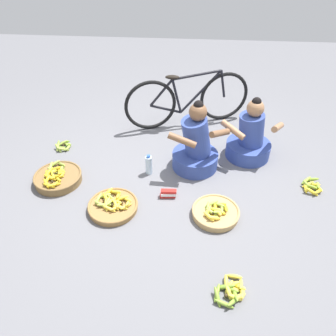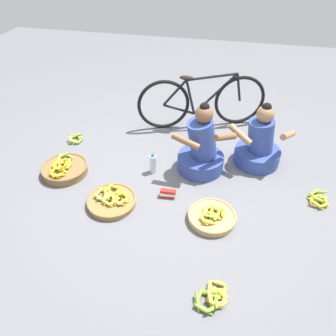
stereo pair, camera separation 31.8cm
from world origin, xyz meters
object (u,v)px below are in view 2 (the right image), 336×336
object	(u,v)px
banana_basket_front_right	(212,217)
water_bottle	(153,164)
banana_basket_back_left	(64,169)
loose_bananas_near_vendor	(319,199)
vendor_woman_behind	(259,145)
bicycle_leaning	(202,102)
loose_bananas_back_center	(213,297)
loose_bananas_back_right	(75,139)
packet_carton_stack	(168,194)
vendor_woman_front	(201,149)
banana_basket_mid_left	(112,200)

from	to	relation	value
banana_basket_front_right	water_bottle	bearing A→B (deg)	140.51
banana_basket_back_left	loose_bananas_near_vendor	size ratio (longest dim) A/B	1.71
vendor_woman_behind	banana_basket_front_right	bearing A→B (deg)	-112.00
vendor_woman_behind	banana_basket_front_right	size ratio (longest dim) A/B	1.65
bicycle_leaning	loose_bananas_back_center	xyz separation A→B (m)	(0.43, -2.52, -0.33)
vendor_woman_behind	loose_bananas_back_right	distance (m)	2.28
loose_bananas_back_center	loose_bananas_near_vendor	xyz separation A→B (m)	(0.94, 1.30, 0.00)
vendor_woman_behind	bicycle_leaning	bearing A→B (deg)	137.20
loose_bananas_back_center	packet_carton_stack	world-z (taller)	packet_carton_stack
loose_bananas_near_vendor	packet_carton_stack	world-z (taller)	packet_carton_stack
vendor_woman_front	banana_basket_front_right	world-z (taller)	vendor_woman_front
packet_carton_stack	vendor_woman_front	bearing A→B (deg)	63.91
water_bottle	bicycle_leaning	bearing A→B (deg)	70.87
loose_bananas_near_vendor	water_bottle	xyz separation A→B (m)	(-1.76, 0.11, 0.08)
vendor_woman_front	bicycle_leaning	size ratio (longest dim) A/B	0.51
vendor_woman_front	packet_carton_stack	bearing A→B (deg)	-116.09
banana_basket_front_right	loose_bananas_near_vendor	distance (m)	1.15
loose_bananas_back_center	water_bottle	size ratio (longest dim) A/B	1.30
banana_basket_front_right	water_bottle	size ratio (longest dim) A/B	1.89
bicycle_leaning	loose_bananas_near_vendor	bearing A→B (deg)	-41.79
banana_basket_mid_left	bicycle_leaning	bearing A→B (deg)	68.42
banana_basket_mid_left	loose_bananas_near_vendor	distance (m)	2.10
banana_basket_front_right	loose_bananas_back_center	xyz separation A→B (m)	(0.10, -0.81, -0.02)
vendor_woman_front	banana_basket_mid_left	world-z (taller)	vendor_woman_front
packet_carton_stack	loose_bananas_near_vendor	bearing A→B (deg)	9.77
banana_basket_back_left	water_bottle	distance (m)	1.00
banana_basket_back_left	loose_bananas_back_right	world-z (taller)	banana_basket_back_left
water_bottle	vendor_woman_behind	bearing A→B (deg)	20.46
banana_basket_back_left	packet_carton_stack	bearing A→B (deg)	-6.74
vendor_woman_front	loose_bananas_back_right	size ratio (longest dim) A/B	3.62
vendor_woman_front	vendor_woman_behind	xyz separation A→B (m)	(0.62, 0.26, -0.03)
water_bottle	banana_basket_front_right	bearing A→B (deg)	-39.49
loose_bananas_near_vendor	bicycle_leaning	bearing A→B (deg)	138.21
banana_basket_mid_left	water_bottle	size ratio (longest dim) A/B	2.02
loose_bananas_back_center	loose_bananas_near_vendor	world-z (taller)	loose_bananas_near_vendor
bicycle_leaning	banana_basket_back_left	distance (m)	1.93
vendor_woman_behind	banana_basket_mid_left	xyz separation A→B (m)	(-1.42, -1.01, -0.20)
vendor_woman_front	loose_bananas_near_vendor	size ratio (longest dim) A/B	2.79
vendor_woman_behind	loose_bananas_back_right	world-z (taller)	vendor_woman_behind
banana_basket_mid_left	packet_carton_stack	world-z (taller)	banana_basket_mid_left
loose_bananas_near_vendor	vendor_woman_behind	bearing A→B (deg)	139.46
loose_bananas_back_center	water_bottle	world-z (taller)	water_bottle
vendor_woman_front	loose_bananas_back_right	world-z (taller)	vendor_woman_front
vendor_woman_front	loose_bananas_near_vendor	bearing A→B (deg)	-12.51
banana_basket_front_right	loose_bananas_near_vendor	bearing A→B (deg)	25.01
vendor_woman_front	water_bottle	xyz separation A→B (m)	(-0.51, -0.17, -0.15)
loose_bananas_back_right	vendor_woman_behind	bearing A→B (deg)	0.50
banana_basket_front_right	banana_basket_mid_left	world-z (taller)	banana_basket_front_right
banana_basket_back_left	vendor_woman_behind	bearing A→B (deg)	17.23
water_bottle	loose_bananas_back_center	bearing A→B (deg)	-59.81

